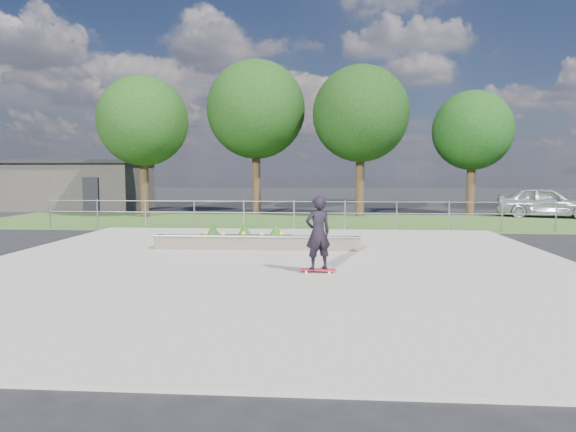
# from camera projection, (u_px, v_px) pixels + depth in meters

# --- Properties ---
(ground) EXTENTS (120.00, 120.00, 0.00)m
(ground) POSITION_uv_depth(u_px,v_px,m) (276.00, 265.00, 12.82)
(ground) COLOR black
(ground) RESTS_ON ground
(grass_verge) EXTENTS (30.00, 8.00, 0.02)m
(grass_verge) POSITION_uv_depth(u_px,v_px,m) (299.00, 222.00, 23.75)
(grass_verge) COLOR #345421
(grass_verge) RESTS_ON ground
(concrete_slab) EXTENTS (15.00, 15.00, 0.06)m
(concrete_slab) POSITION_uv_depth(u_px,v_px,m) (276.00, 264.00, 12.82)
(concrete_slab) COLOR gray
(concrete_slab) RESTS_ON ground
(fence) EXTENTS (20.06, 0.06, 1.20)m
(fence) POSITION_uv_depth(u_px,v_px,m) (294.00, 211.00, 20.20)
(fence) COLOR gray
(fence) RESTS_ON ground
(building) EXTENTS (8.40, 5.40, 3.00)m
(building) POSITION_uv_depth(u_px,v_px,m) (78.00, 185.00, 31.58)
(building) COLOR #2E2B29
(building) RESTS_ON ground
(tree_far_left) EXTENTS (4.55, 4.55, 7.15)m
(tree_far_left) POSITION_uv_depth(u_px,v_px,m) (143.00, 121.00, 25.89)
(tree_far_left) COLOR #2F2013
(tree_far_left) RESTS_ON ground
(tree_mid_left) EXTENTS (5.25, 5.25, 8.25)m
(tree_mid_left) POSITION_uv_depth(u_px,v_px,m) (256.00, 110.00, 27.42)
(tree_mid_left) COLOR #321F14
(tree_mid_left) RESTS_ON ground
(tree_mid_right) EXTENTS (4.90, 4.90, 7.70)m
(tree_mid_right) POSITION_uv_depth(u_px,v_px,m) (361.00, 114.00, 26.06)
(tree_mid_right) COLOR #312113
(tree_mid_right) RESTS_ON ground
(tree_far_right) EXTENTS (4.20, 4.20, 6.60)m
(tree_far_right) POSITION_uv_depth(u_px,v_px,m) (473.00, 131.00, 27.18)
(tree_far_right) COLOR #352215
(tree_far_right) RESTS_ON ground
(grind_ledge) EXTENTS (6.00, 0.44, 0.43)m
(grind_ledge) POSITION_uv_depth(u_px,v_px,m) (257.00, 242.00, 14.95)
(grind_ledge) COLOR brown
(grind_ledge) RESTS_ON concrete_slab
(planter_bed) EXTENTS (3.00, 1.20, 0.61)m
(planter_bed) POSITION_uv_depth(u_px,v_px,m) (243.00, 238.00, 16.01)
(planter_bed) COLOR black
(planter_bed) RESTS_ON concrete_slab
(skateboarder) EXTENTS (0.80, 0.61, 1.73)m
(skateboarder) POSITION_uv_depth(u_px,v_px,m) (318.00, 233.00, 11.45)
(skateboarder) COLOR white
(skateboarder) RESTS_ON concrete_slab
(parked_car) EXTENTS (4.96, 3.11, 1.57)m
(parked_car) POSITION_uv_depth(u_px,v_px,m) (545.00, 202.00, 25.93)
(parked_car) COLOR #A4A7AD
(parked_car) RESTS_ON ground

